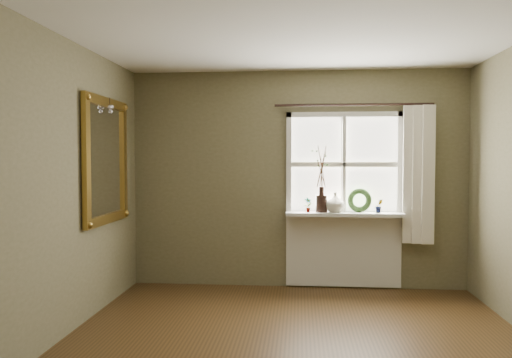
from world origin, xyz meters
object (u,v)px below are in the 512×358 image
object	(u,v)px
dark_jug	(321,204)
gilt_mirror	(106,160)
cream_vase	(335,202)
wreath	(359,203)

from	to	relation	value
dark_jug	gilt_mirror	distance (m)	2.47
cream_vase	wreath	xyz separation A→B (m)	(0.29, 0.04, -0.01)
dark_jug	wreath	world-z (taller)	wreath
cream_vase	wreath	world-z (taller)	wreath
gilt_mirror	dark_jug	bearing A→B (deg)	21.37
dark_jug	wreath	xyz separation A→B (m)	(0.45, 0.04, 0.01)
cream_vase	wreath	bearing A→B (deg)	7.94
dark_jug	cream_vase	bearing A→B (deg)	0.00
wreath	cream_vase	bearing A→B (deg)	-150.24
wreath	gilt_mirror	xyz separation A→B (m)	(-2.69, -0.92, 0.50)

